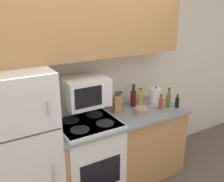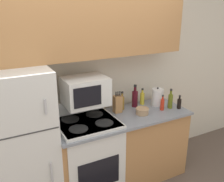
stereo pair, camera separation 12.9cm
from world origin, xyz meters
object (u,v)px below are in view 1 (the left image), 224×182
(stove, at_px, (89,157))
(knife_block, at_px, (117,104))
(bottle_hot_sauce, at_px, (161,103))
(kettle, at_px, (155,96))
(bottle_cooking_spray, at_px, (140,97))
(bottle_wine_red, at_px, (133,98))
(bottle_vinegar, at_px, (121,102))
(bottle_soy_sauce, at_px, (177,102))
(bowl, at_px, (142,110))
(bottle_olive_oil, at_px, (168,100))
(refrigerator, at_px, (22,149))
(microwave, at_px, (85,91))

(stove, bearing_deg, knife_block, 15.28)
(bottle_hot_sauce, xyz_separation_m, kettle, (0.04, 0.16, 0.04))
(bottle_hot_sauce, distance_m, bottle_cooking_spray, 0.31)
(bottle_wine_red, bearing_deg, bottle_vinegar, -178.95)
(bottle_soy_sauce, distance_m, bottle_cooking_spray, 0.49)
(bowl, relative_size, bottle_soy_sauce, 0.92)
(knife_block, height_order, kettle, knife_block)
(bottle_vinegar, xyz_separation_m, bottle_cooking_spray, (0.33, 0.03, -0.01))
(bowl, xyz_separation_m, bottle_soy_sauce, (0.52, -0.08, 0.03))
(knife_block, height_order, bottle_olive_oil, knife_block)
(refrigerator, distance_m, bottle_cooking_spray, 1.63)
(microwave, height_order, bottle_cooking_spray, microwave)
(refrigerator, relative_size, bottle_hot_sauce, 8.20)
(bottle_vinegar, distance_m, kettle, 0.49)
(microwave, bearing_deg, refrigerator, -175.25)
(bottle_vinegar, relative_size, bottle_soy_sauce, 1.33)
(bottle_olive_oil, xyz_separation_m, kettle, (-0.09, 0.16, 0.01))
(bottle_soy_sauce, bearing_deg, bottle_vinegar, 154.43)
(bottle_wine_red, bearing_deg, bottle_hot_sauce, -46.00)
(bottle_soy_sauce, bearing_deg, bowl, 171.78)
(bottle_vinegar, distance_m, bottle_olive_oil, 0.63)
(knife_block, distance_m, bottle_cooking_spray, 0.44)
(knife_block, height_order, bottle_soy_sauce, knife_block)
(bottle_hot_sauce, height_order, bottle_wine_red, bottle_wine_red)
(refrigerator, xyz_separation_m, kettle, (1.76, 0.04, 0.22))
(bottle_hot_sauce, bearing_deg, bottle_cooking_spray, 111.40)
(stove, relative_size, bowl, 6.78)
(bottle_cooking_spray, xyz_separation_m, kettle, (0.15, -0.13, 0.03))
(refrigerator, relative_size, kettle, 6.52)
(bottle_cooking_spray, height_order, bottle_wine_red, bottle_wine_red)
(refrigerator, xyz_separation_m, bottle_olive_oil, (1.85, -0.11, 0.21))
(refrigerator, xyz_separation_m, bottle_soy_sauce, (1.94, -0.18, 0.18))
(microwave, bearing_deg, bottle_wine_red, 6.18)
(kettle, bearing_deg, bowl, -156.33)
(bowl, distance_m, bottle_olive_oil, 0.43)
(refrigerator, distance_m, bottle_vinegar, 1.30)
(bottle_soy_sauce, xyz_separation_m, bottle_cooking_spray, (-0.34, 0.35, 0.02))
(microwave, bearing_deg, bottle_soy_sauce, -11.59)
(bottle_hot_sauce, bearing_deg, stove, 175.73)
(bowl, height_order, bottle_wine_red, bottle_wine_red)
(bottle_wine_red, bearing_deg, microwave, -173.82)
(bottle_olive_oil, bearing_deg, bowl, 178.91)
(microwave, bearing_deg, knife_block, 2.95)
(bottle_hot_sauce, relative_size, bottle_cooking_spray, 0.91)
(kettle, bearing_deg, bottle_olive_oil, -59.92)
(refrigerator, xyz_separation_m, bottle_hot_sauce, (1.72, -0.12, 0.18))
(microwave, distance_m, bottle_wine_red, 0.76)
(stove, height_order, bottle_olive_oil, bottle_olive_oil)
(refrigerator, bearing_deg, bowl, -4.29)
(microwave, bearing_deg, bottle_cooking_spray, 7.07)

